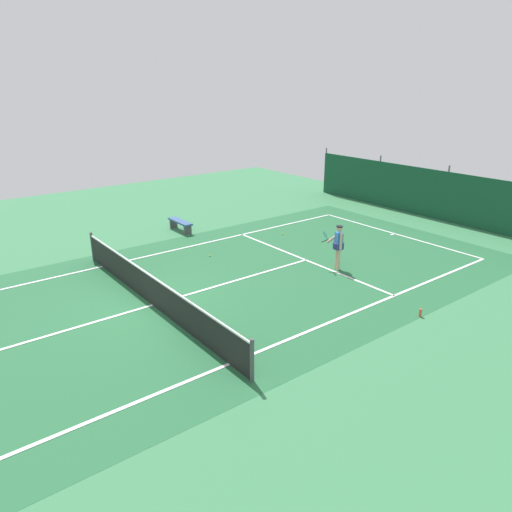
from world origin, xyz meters
name	(u,v)px	position (x,y,z in m)	size (l,w,h in m)	color
ground_plane	(153,305)	(0.00, 0.00, 0.00)	(36.00, 36.00, 0.00)	#387A4C
court_surface	(153,305)	(0.00, 0.00, 0.00)	(11.02, 26.60, 0.01)	#236038
tennis_net	(152,290)	(0.00, 0.00, 0.51)	(10.12, 0.10, 1.10)	black
back_fence	(449,206)	(0.00, 16.08, 0.67)	(16.30, 0.98, 2.70)	#14472D
tennis_player	(338,244)	(1.35, 6.67, 0.96)	(0.86, 0.62, 1.64)	#D8AD8C
tennis_ball_near_player	(210,256)	(-2.60, 3.72, 0.03)	(0.07, 0.07, 0.07)	#CCDB33
tennis_ball_midcourt	(341,233)	(-1.54, 10.02, 0.03)	(0.07, 0.07, 0.07)	#CCDB33
tennis_ball_by_sideline	(282,234)	(-3.02, 7.82, 0.03)	(0.07, 0.07, 0.07)	#CCDB33
courtside_bench	(180,223)	(-6.31, 4.50, 0.37)	(1.60, 0.40, 0.49)	#335184
water_bottle	(420,313)	(5.45, 5.82, 0.12)	(0.08, 0.08, 0.24)	#D84C38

